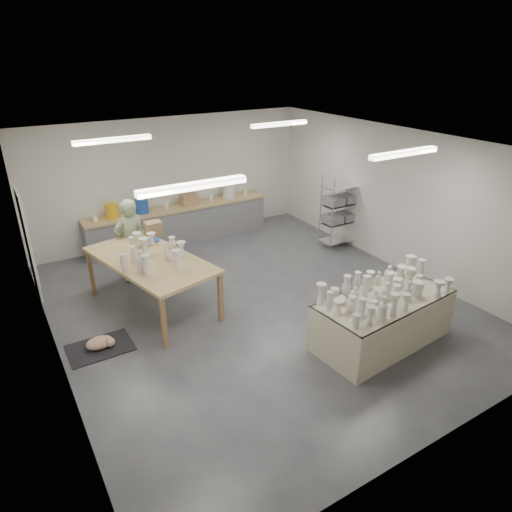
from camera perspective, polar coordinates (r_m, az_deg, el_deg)
room at (r=7.90m, az=-0.94°, el=6.99°), size 8.00×8.02×3.00m
back_counter at (r=11.53m, az=-9.58°, el=4.15°), size 4.60×0.60×1.24m
wire_shelf at (r=11.14m, az=10.47°, el=5.72°), size 0.88×0.48×1.80m
drying_table at (r=7.75m, az=15.51°, el=-7.39°), size 2.40×1.29×1.19m
work_table at (r=8.51m, az=-13.01°, el=-0.09°), size 1.88×2.87×1.35m
rug at (r=7.96m, az=-18.89°, el=-10.79°), size 1.00×0.70×0.02m
cat at (r=7.90m, az=-18.82°, el=-10.19°), size 0.51×0.44×0.19m
potter at (r=9.57m, az=-15.39°, el=1.83°), size 0.68×0.48×1.77m
red_stool at (r=10.04m, az=-15.47°, el=-0.76°), size 0.35×0.35×0.33m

